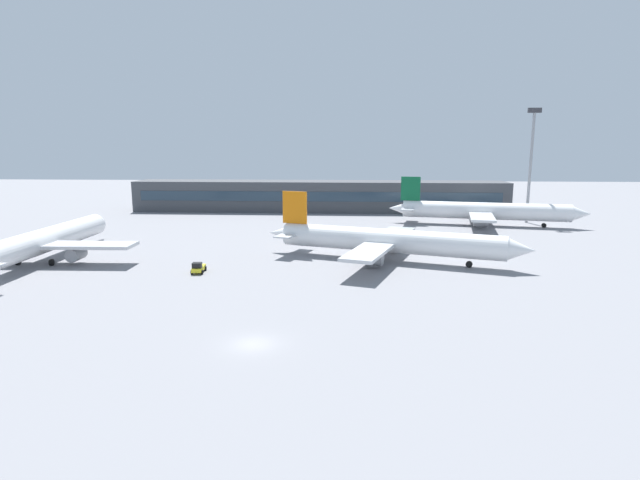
% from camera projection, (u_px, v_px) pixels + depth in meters
% --- Properties ---
extents(ground_plane, '(400.00, 400.00, 0.00)m').
position_uv_depth(ground_plane, '(297.00, 256.00, 88.36)').
color(ground_plane, gray).
extents(terminal_building, '(110.18, 12.13, 9.00)m').
position_uv_depth(terminal_building, '(319.00, 196.00, 149.80)').
color(terminal_building, '#3F4247').
rests_on(terminal_building, ground_plane).
extents(airplane_near, '(32.36, 46.51, 11.50)m').
position_uv_depth(airplane_near, '(42.00, 242.00, 83.36)').
color(airplane_near, silver).
rests_on(airplane_near, ground_plane).
extents(airplane_mid, '(44.31, 31.61, 11.27)m').
position_uv_depth(airplane_mid, '(390.00, 241.00, 84.24)').
color(airplane_mid, white).
rests_on(airplane_mid, ground_plane).
extents(airplane_far, '(47.10, 33.24, 11.71)m').
position_uv_depth(airplane_far, '(486.00, 211.00, 122.34)').
color(airplane_far, white).
rests_on(airplane_far, ground_plane).
extents(baggage_tug_yellow, '(2.04, 3.70, 1.75)m').
position_uv_depth(baggage_tug_yellow, '(198.00, 268.00, 76.73)').
color(baggage_tug_yellow, yellow).
rests_on(baggage_tug_yellow, ground_plane).
extents(floodlight_tower_west, '(3.20, 0.80, 28.54)m').
position_uv_depth(floodlight_tower_west, '(531.00, 158.00, 125.01)').
color(floodlight_tower_west, gray).
rests_on(floodlight_tower_west, ground_plane).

